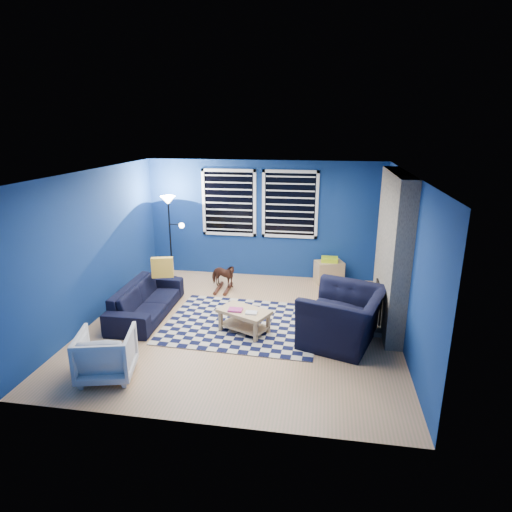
{
  "coord_description": "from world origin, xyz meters",
  "views": [
    {
      "loc": [
        1.27,
        -6.35,
        3.18
      ],
      "look_at": [
        0.19,
        0.3,
        1.12
      ],
      "focal_mm": 30.0,
      "sensor_mm": 36.0,
      "label": 1
    }
  ],
  "objects": [
    {
      "name": "floor",
      "position": [
        0.0,
        0.0,
        0.0
      ],
      "size": [
        5.0,
        5.0,
        0.0
      ],
      "primitive_type": "plane",
      "color": "tan",
      "rests_on": "ground"
    },
    {
      "name": "ceiling",
      "position": [
        0.0,
        0.0,
        2.5
      ],
      "size": [
        5.0,
        5.0,
        0.0
      ],
      "primitive_type": "plane",
      "rotation": [
        3.14,
        0.0,
        0.0
      ],
      "color": "white",
      "rests_on": "wall_back"
    },
    {
      "name": "window_right",
      "position": [
        0.55,
        2.46,
        1.6
      ],
      "size": [
        1.17,
        0.06,
        1.42
      ],
      "color": "black",
      "rests_on": "wall_back"
    },
    {
      "name": "fireplace",
      "position": [
        2.36,
        0.5,
        1.2
      ],
      "size": [
        0.65,
        2.0,
        2.5
      ],
      "color": "gray",
      "rests_on": "floor"
    },
    {
      "name": "armchair_big",
      "position": [
        1.62,
        -0.31,
        0.41
      ],
      "size": [
        1.54,
        1.44,
        0.82
      ],
      "primitive_type": "imported",
      "rotation": [
        0.0,
        0.0,
        -1.89
      ],
      "color": "black",
      "rests_on": "floor"
    },
    {
      "name": "coffee_table",
      "position": [
        0.08,
        -0.26,
        0.28
      ],
      "size": [
        0.92,
        0.76,
        0.4
      ],
      "rotation": [
        0.0,
        0.0,
        -0.43
      ],
      "color": "tan",
      "rests_on": "rug"
    },
    {
      "name": "armchair_bent",
      "position": [
        -1.46,
        -1.77,
        0.32
      ],
      "size": [
        0.84,
        0.86,
        0.65
      ],
      "primitive_type": "imported",
      "rotation": [
        0.0,
        0.0,
        3.39
      ],
      "color": "gray",
      "rests_on": "floor"
    },
    {
      "name": "rocking_horse",
      "position": [
        -0.67,
        1.47,
        0.31
      ],
      "size": [
        0.42,
        0.63,
        0.49
      ],
      "primitive_type": "imported",
      "rotation": [
        0.0,
        0.0,
        1.28
      ],
      "color": "#452B16",
      "rests_on": "floor"
    },
    {
      "name": "wall_back",
      "position": [
        0.0,
        2.5,
        1.25
      ],
      "size": [
        5.0,
        0.0,
        5.0
      ],
      "primitive_type": "plane",
      "rotation": [
        1.57,
        0.0,
        0.0
      ],
      "color": "navy",
      "rests_on": "floor"
    },
    {
      "name": "window_left",
      "position": [
        -0.75,
        2.46,
        1.6
      ],
      "size": [
        1.17,
        0.06,
        1.42
      ],
      "color": "black",
      "rests_on": "wall_back"
    },
    {
      "name": "cabinet",
      "position": [
        1.42,
        2.25,
        0.25
      ],
      "size": [
        0.65,
        0.54,
        0.56
      ],
      "rotation": [
        0.0,
        0.0,
        0.35
      ],
      "color": "tan",
      "rests_on": "floor"
    },
    {
      "name": "sofa",
      "position": [
        -1.71,
        0.12,
        0.28
      ],
      "size": [
        1.91,
        0.78,
        0.55
      ],
      "primitive_type": "imported",
      "rotation": [
        0.0,
        0.0,
        1.59
      ],
      "color": "black",
      "rests_on": "floor"
    },
    {
      "name": "wall_left",
      "position": [
        -2.5,
        0.0,
        1.25
      ],
      "size": [
        0.0,
        5.0,
        5.0
      ],
      "primitive_type": "plane",
      "rotation": [
        1.57,
        0.0,
        1.57
      ],
      "color": "navy",
      "rests_on": "floor"
    },
    {
      "name": "wall_right",
      "position": [
        2.5,
        0.0,
        1.25
      ],
      "size": [
        0.0,
        5.0,
        5.0
      ],
      "primitive_type": "plane",
      "rotation": [
        1.57,
        0.0,
        -1.57
      ],
      "color": "navy",
      "rests_on": "floor"
    },
    {
      "name": "tv",
      "position": [
        2.45,
        2.0,
        1.4
      ],
      "size": [
        0.07,
        1.0,
        0.58
      ],
      "color": "black",
      "rests_on": "wall_right"
    },
    {
      "name": "floor_lamp",
      "position": [
        -1.89,
        1.94,
        1.47
      ],
      "size": [
        0.49,
        0.3,
        1.79
      ],
      "color": "black",
      "rests_on": "floor"
    },
    {
      "name": "rug",
      "position": [
        -0.0,
        0.03,
        0.01
      ],
      "size": [
        2.58,
        2.1,
        0.02
      ],
      "primitive_type": "cube",
      "rotation": [
        0.0,
        0.0,
        -0.04
      ],
      "color": "black",
      "rests_on": "floor"
    },
    {
      "name": "throw_pillow",
      "position": [
        -1.56,
        0.56,
        0.74
      ],
      "size": [
        0.4,
        0.22,
        0.37
      ],
      "primitive_type": "cube",
      "rotation": [
        0.0,
        0.0,
        0.28
      ],
      "color": "gold",
      "rests_on": "sofa"
    }
  ]
}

